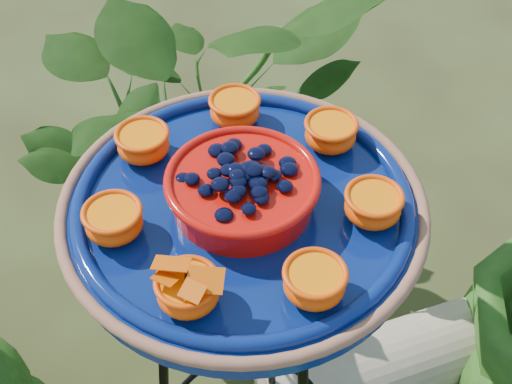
% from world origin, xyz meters
% --- Properties ---
extents(tripod_stand, '(0.42, 0.42, 0.99)m').
position_xyz_m(tripod_stand, '(0.02, -0.10, 0.60)').
color(tripod_stand, black).
rests_on(tripod_stand, ground).
extents(feeder_dish, '(0.59, 0.59, 0.12)m').
position_xyz_m(feeder_dish, '(0.02, -0.10, 1.04)').
color(feeder_dish, navy).
rests_on(feeder_dish, tripod_stand).
extents(driftwood_log, '(0.60, 0.66, 0.22)m').
position_xyz_m(driftwood_log, '(0.20, 0.33, 0.11)').
color(driftwood_log, tan).
rests_on(driftwood_log, ground).
extents(shrub_back_left, '(1.13, 1.19, 1.03)m').
position_xyz_m(shrub_back_left, '(-0.49, 0.47, 0.51)').
color(shrub_back_left, '#214412').
rests_on(shrub_back_left, ground).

